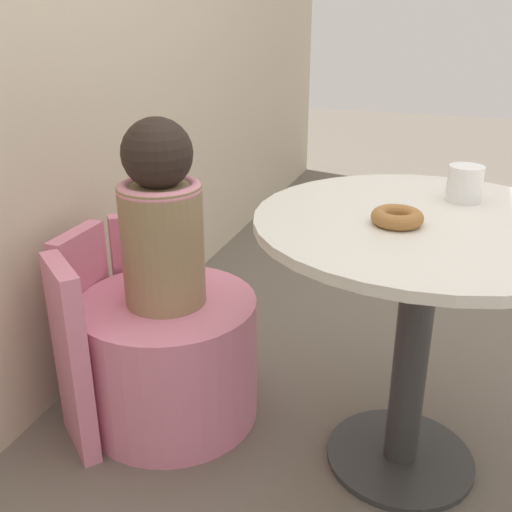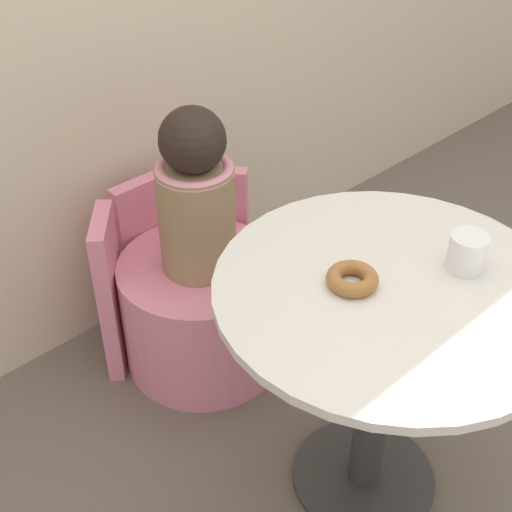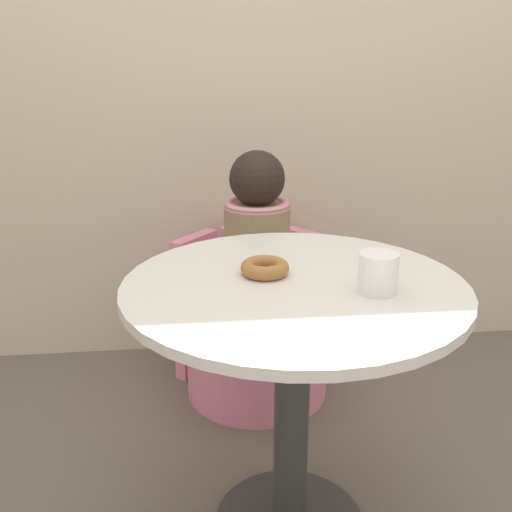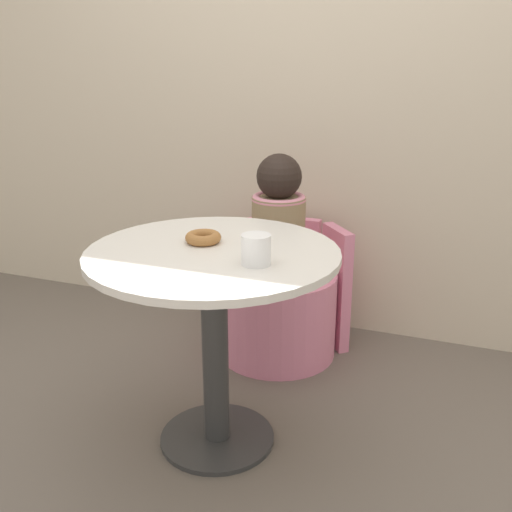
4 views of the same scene
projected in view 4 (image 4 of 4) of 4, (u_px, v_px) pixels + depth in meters
The scene contains 8 objects.
ground_plane at pixel (233, 448), 2.08m from camera, with size 12.00×12.00×0.00m, color #665B51.
back_wall at pixel (327, 77), 2.69m from camera, with size 6.00×0.06×2.40m.
round_table at pixel (214, 299), 1.96m from camera, with size 0.82×0.82×0.71m.
tub_chair at pixel (277, 314), 2.69m from camera, with size 0.52×0.52×0.39m.
booth_backrest at pixel (292, 279), 2.85m from camera, with size 0.62×0.23×0.56m.
child_figure at pixel (279, 218), 2.54m from camera, with size 0.23×0.23×0.53m.
donut at pixel (203, 237), 1.97m from camera, with size 0.12×0.12×0.04m.
cup at pixel (256, 250), 1.76m from camera, with size 0.09×0.09×0.09m.
Camera 4 is at (0.69, -1.61, 1.31)m, focal length 42.00 mm.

